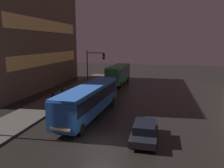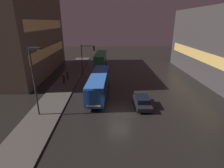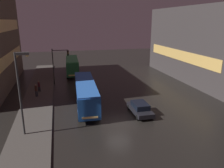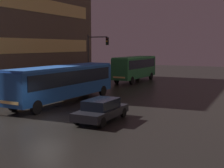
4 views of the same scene
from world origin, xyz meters
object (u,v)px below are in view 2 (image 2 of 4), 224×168
object	(u,v)px
pedestrian_mid	(68,74)
traffic_light_main	(86,54)
street_lamp_sidewalk	(35,72)
car_taxi	(142,101)
bus_far	(101,58)
bus_near	(99,82)
pedestrian_near	(63,77)

from	to	relation	value
pedestrian_mid	traffic_light_main	distance (m)	6.10
street_lamp_sidewalk	car_taxi	bearing A→B (deg)	9.49
bus_far	car_taxi	xyz separation A→B (m)	(6.29, -21.89, -1.32)
pedestrian_mid	bus_near	bearing A→B (deg)	72.96
car_taxi	street_lamp_sidewalk	distance (m)	13.35
bus_far	pedestrian_mid	xyz separation A→B (m)	(-5.81, -10.63, -0.93)
traffic_light_main	bus_far	bearing A→B (deg)	67.47
bus_far	street_lamp_sidewalk	xyz separation A→B (m)	(-6.07, -23.95, 3.30)
bus_far	traffic_light_main	world-z (taller)	traffic_light_main
traffic_light_main	street_lamp_sidewalk	size ratio (longest dim) A/B	0.78
bus_far	traffic_light_main	xyz separation A→B (m)	(-2.64, -6.36, 2.06)
bus_near	bus_far	size ratio (longest dim) A/B	1.27
bus_far	pedestrian_near	distance (m)	14.26
traffic_light_main	pedestrian_near	bearing A→B (deg)	-117.34
bus_near	bus_far	world-z (taller)	bus_far
bus_far	traffic_light_main	bearing A→B (deg)	70.26
bus_far	traffic_light_main	size ratio (longest dim) A/B	1.56
bus_far	car_taxi	world-z (taller)	bus_far
bus_near	pedestrian_near	distance (m)	8.01
traffic_light_main	street_lamp_sidewalk	world-z (taller)	street_lamp_sidewalk
bus_far	bus_near	bearing A→B (deg)	94.32
bus_near	car_taxi	size ratio (longest dim) A/B	2.70
pedestrian_near	bus_far	bearing A→B (deg)	-53.60
bus_far	pedestrian_near	bearing A→B (deg)	67.77
street_lamp_sidewalk	bus_near	bearing A→B (deg)	44.43
traffic_light_main	pedestrian_mid	bearing A→B (deg)	-126.61
pedestrian_mid	street_lamp_sidewalk	xyz separation A→B (m)	(-0.26, -13.32, 4.22)
bus_near	car_taxi	xyz separation A→B (m)	(5.82, -4.34, -1.20)
bus_near	car_taxi	world-z (taller)	bus_near
traffic_light_main	bus_near	bearing A→B (deg)	-74.49
bus_near	pedestrian_near	xyz separation A→B (m)	(-6.49, 4.64, -0.67)
traffic_light_main	street_lamp_sidewalk	distance (m)	17.97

